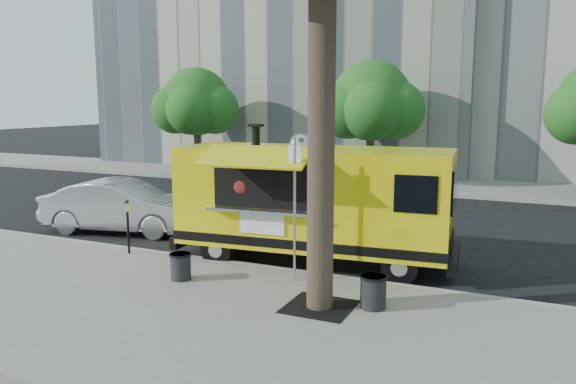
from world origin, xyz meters
name	(u,v)px	position (x,y,z in m)	size (l,w,h in m)	color
ground	(262,259)	(0.00, 0.00, 0.00)	(120.00, 120.00, 0.00)	black
sidewalk	(163,311)	(0.00, -4.00, 0.07)	(60.00, 6.00, 0.15)	gray
curb	(244,266)	(0.00, -0.93, 0.07)	(60.00, 0.14, 0.16)	#999993
far_sidewalk	(395,183)	(0.00, 13.50, 0.07)	(60.00, 5.00, 0.15)	gray
tree_well	(319,307)	(2.60, -2.80, 0.15)	(1.20, 1.20, 0.02)	black
far_tree_a	(196,102)	(-10.00, 12.30, 3.78)	(3.42, 3.42, 5.36)	#33261C
far_tree_b	(371,101)	(-1.00, 12.70, 3.83)	(3.60, 3.60, 5.50)	#33261C
sign_post	(295,200)	(1.55, -1.55, 1.85)	(0.28, 0.06, 3.00)	silver
parking_meter	(128,220)	(-3.00, -1.35, 0.98)	(0.11, 0.11, 1.33)	black
food_truck	(312,200)	(1.24, 0.17, 1.54)	(6.82, 3.52, 3.29)	yellow
sedan	(123,206)	(-5.08, 0.87, 0.77)	(1.63, 4.69, 1.54)	#B1B4B9
trash_bin_left	(181,266)	(-0.64, -2.51, 0.45)	(0.47, 0.47, 0.56)	black
trash_bin_right	(373,291)	(3.50, -2.44, 0.47)	(0.51, 0.51, 0.61)	black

